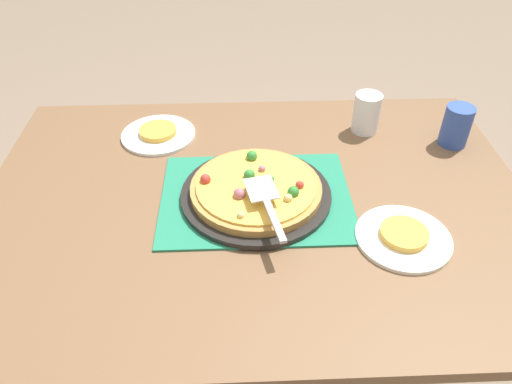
{
  "coord_description": "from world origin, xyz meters",
  "views": [
    {
      "loc": [
        0.04,
        0.95,
        1.54
      ],
      "look_at": [
        0.0,
        0.0,
        0.77
      ],
      "focal_mm": 34.08,
      "sensor_mm": 36.0,
      "label": 1
    }
  ],
  "objects_px": {
    "plate_near_left": "(403,238)",
    "cup_far": "(367,113)",
    "pizza_pan": "(256,194)",
    "served_slice_right": "(158,131)",
    "cup_near": "(456,126)",
    "pizza": "(256,188)",
    "served_slice_left": "(404,234)",
    "pizza_server": "(266,201)",
    "plate_far_right": "(158,135)"
  },
  "relations": [
    {
      "from": "cup_near",
      "to": "served_slice_right",
      "type": "bearing_deg",
      "value": -4.91
    },
    {
      "from": "cup_near",
      "to": "served_slice_left",
      "type": "bearing_deg",
      "value": 57.08
    },
    {
      "from": "cup_far",
      "to": "pizza_pan",
      "type": "bearing_deg",
      "value": 42.02
    },
    {
      "from": "served_slice_left",
      "to": "served_slice_right",
      "type": "distance_m",
      "value": 0.77
    },
    {
      "from": "pizza_pan",
      "to": "plate_near_left",
      "type": "height_order",
      "value": "pizza_pan"
    },
    {
      "from": "plate_near_left",
      "to": "pizza_server",
      "type": "bearing_deg",
      "value": -12.04
    },
    {
      "from": "pizza",
      "to": "served_slice_left",
      "type": "relative_size",
      "value": 3.0
    },
    {
      "from": "pizza_pan",
      "to": "pizza_server",
      "type": "distance_m",
      "value": 0.11
    },
    {
      "from": "plate_near_left",
      "to": "cup_near",
      "type": "height_order",
      "value": "cup_near"
    },
    {
      "from": "plate_far_right",
      "to": "served_slice_left",
      "type": "bearing_deg",
      "value": 142.91
    },
    {
      "from": "pizza",
      "to": "plate_near_left",
      "type": "relative_size",
      "value": 1.5
    },
    {
      "from": "plate_far_right",
      "to": "cup_near",
      "type": "relative_size",
      "value": 1.83
    },
    {
      "from": "served_slice_left",
      "to": "plate_near_left",
      "type": "bearing_deg",
      "value": 0.0
    },
    {
      "from": "served_slice_left",
      "to": "cup_near",
      "type": "relative_size",
      "value": 0.92
    },
    {
      "from": "plate_far_right",
      "to": "served_slice_right",
      "type": "xyz_separation_m",
      "value": [
        0.0,
        0.0,
        0.01
      ]
    },
    {
      "from": "pizza",
      "to": "plate_far_right",
      "type": "height_order",
      "value": "pizza"
    },
    {
      "from": "pizza",
      "to": "cup_near",
      "type": "relative_size",
      "value": 2.75
    },
    {
      "from": "served_slice_left",
      "to": "cup_near",
      "type": "height_order",
      "value": "cup_near"
    },
    {
      "from": "pizza",
      "to": "served_slice_right",
      "type": "xyz_separation_m",
      "value": [
        0.28,
        -0.3,
        -0.02
      ]
    },
    {
      "from": "pizza",
      "to": "served_slice_left",
      "type": "xyz_separation_m",
      "value": [
        -0.33,
        0.16,
        -0.02
      ]
    },
    {
      "from": "pizza",
      "to": "served_slice_right",
      "type": "height_order",
      "value": "pizza"
    },
    {
      "from": "cup_far",
      "to": "pizza",
      "type": "bearing_deg",
      "value": 41.99
    },
    {
      "from": "plate_far_right",
      "to": "cup_far",
      "type": "xyz_separation_m",
      "value": [
        -0.62,
        -0.01,
        0.06
      ]
    },
    {
      "from": "served_slice_left",
      "to": "served_slice_right",
      "type": "height_order",
      "value": "same"
    },
    {
      "from": "pizza",
      "to": "cup_far",
      "type": "xyz_separation_m",
      "value": [
        -0.34,
        -0.31,
        0.03
      ]
    },
    {
      "from": "pizza_pan",
      "to": "cup_near",
      "type": "bearing_deg",
      "value": -158.77
    },
    {
      "from": "pizza",
      "to": "served_slice_left",
      "type": "distance_m",
      "value": 0.37
    },
    {
      "from": "pizza",
      "to": "cup_far",
      "type": "height_order",
      "value": "cup_far"
    },
    {
      "from": "served_slice_left",
      "to": "pizza_server",
      "type": "height_order",
      "value": "pizza_server"
    },
    {
      "from": "pizza_pan",
      "to": "cup_far",
      "type": "xyz_separation_m",
      "value": [
        -0.34,
        -0.31,
        0.05
      ]
    },
    {
      "from": "plate_near_left",
      "to": "cup_far",
      "type": "bearing_deg",
      "value": -91.26
    },
    {
      "from": "plate_near_left",
      "to": "served_slice_left",
      "type": "height_order",
      "value": "served_slice_left"
    },
    {
      "from": "served_slice_right",
      "to": "pizza_server",
      "type": "height_order",
      "value": "pizza_server"
    },
    {
      "from": "cup_far",
      "to": "served_slice_right",
      "type": "bearing_deg",
      "value": 0.69
    },
    {
      "from": "served_slice_left",
      "to": "cup_far",
      "type": "xyz_separation_m",
      "value": [
        -0.01,
        -0.47,
        0.04
      ]
    },
    {
      "from": "pizza_pan",
      "to": "cup_near",
      "type": "height_order",
      "value": "cup_near"
    },
    {
      "from": "cup_near",
      "to": "pizza_server",
      "type": "xyz_separation_m",
      "value": [
        0.56,
        0.32,
        0.01
      ]
    },
    {
      "from": "pizza",
      "to": "served_slice_right",
      "type": "relative_size",
      "value": 3.0
    },
    {
      "from": "plate_near_left",
      "to": "pizza_pan",
      "type": "bearing_deg",
      "value": -26.0
    },
    {
      "from": "pizza_pan",
      "to": "cup_far",
      "type": "height_order",
      "value": "cup_far"
    },
    {
      "from": "cup_far",
      "to": "pizza_server",
      "type": "relative_size",
      "value": 0.51
    },
    {
      "from": "cup_near",
      "to": "pizza_server",
      "type": "bearing_deg",
      "value": 29.76
    },
    {
      "from": "pizza_pan",
      "to": "served_slice_right",
      "type": "distance_m",
      "value": 0.41
    },
    {
      "from": "cup_far",
      "to": "pizza_server",
      "type": "height_order",
      "value": "cup_far"
    },
    {
      "from": "pizza",
      "to": "pizza_server",
      "type": "xyz_separation_m",
      "value": [
        -0.02,
        0.1,
        0.04
      ]
    },
    {
      "from": "pizza_server",
      "to": "cup_far",
      "type": "bearing_deg",
      "value": -128.58
    },
    {
      "from": "pizza_pan",
      "to": "pizza",
      "type": "distance_m",
      "value": 0.02
    },
    {
      "from": "plate_near_left",
      "to": "cup_near",
      "type": "bearing_deg",
      "value": -122.92
    },
    {
      "from": "cup_near",
      "to": "pizza",
      "type": "bearing_deg",
      "value": 21.2
    },
    {
      "from": "cup_near",
      "to": "cup_far",
      "type": "relative_size",
      "value": 1.0
    }
  ]
}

